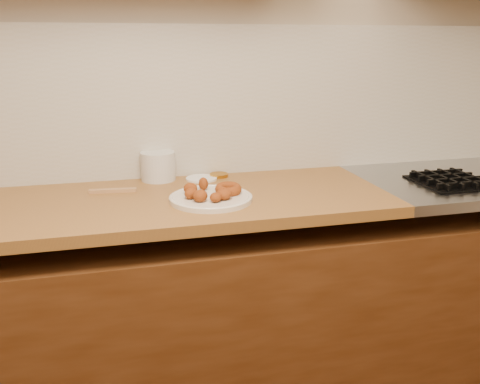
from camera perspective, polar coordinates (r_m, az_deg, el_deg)
name	(u,v)px	position (r m, az deg, el deg)	size (l,w,h in m)	color
wall_back	(228,63)	(2.11, -1.32, 14.24)	(4.00, 0.02, 2.70)	tan
base_cabinet	(247,315)	(2.08, 0.83, -13.61)	(3.60, 0.60, 0.77)	#583118
butcher_block	(64,211)	(1.83, -19.12, -1.98)	(2.30, 0.62, 0.04)	brown
backsplash	(229,101)	(2.11, -1.21, 10.15)	(3.60, 0.02, 0.60)	#BCB7AA
donut_plate	(211,198)	(1.77, -3.29, -0.72)	(0.29, 0.29, 0.02)	silver
ring_donut	(228,189)	(1.80, -1.35, 0.35)	(0.10, 0.10, 0.03)	brown
fried_dough_chunks	(204,192)	(1.75, -4.01, -0.03)	(0.18, 0.21, 0.05)	brown
plastic_tub	(158,166)	(2.05, -9.19, 2.90)	(0.14, 0.14, 0.11)	silver
tub_lid	(201,179)	(2.05, -4.35, 1.52)	(0.12, 0.12, 0.01)	white
brass_jar_lid	(219,175)	(2.09, -2.38, 1.91)	(0.08, 0.08, 0.01)	#B4791C
wooden_utensil	(113,191)	(1.93, -14.09, 0.15)	(0.17, 0.02, 0.01)	#AB7C4F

